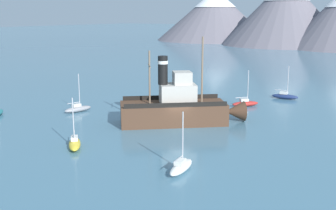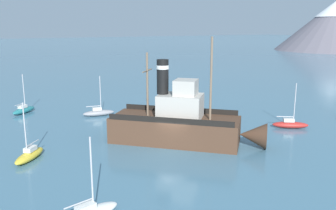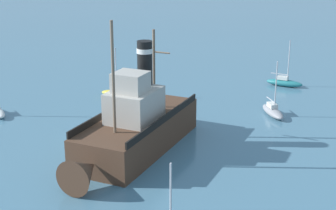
{
  "view_description": "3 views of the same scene",
  "coord_description": "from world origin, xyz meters",
  "px_view_note": "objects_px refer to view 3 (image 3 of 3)",
  "views": [
    {
      "loc": [
        27.6,
        -35.5,
        12.66
      ],
      "look_at": [
        -3.7,
        2.74,
        1.62
      ],
      "focal_mm": 45.0,
      "sensor_mm": 36.0,
      "label": 1
    },
    {
      "loc": [
        26.38,
        -14.91,
        10.86
      ],
      "look_at": [
        -3.25,
        1.32,
        3.26
      ],
      "focal_mm": 38.0,
      "sensor_mm": 36.0,
      "label": 2
    },
    {
      "loc": [
        7.66,
        35.16,
        14.78
      ],
      "look_at": [
        -4.56,
        -0.54,
        2.5
      ],
      "focal_mm": 55.0,
      "sensor_mm": 36.0,
      "label": 3
    }
  ],
  "objects_px": {
    "sailboat_yellow": "(120,93)",
    "sailboat_grey": "(273,111)",
    "old_tugboat": "(134,127)",
    "sailboat_teal": "(284,82)"
  },
  "relations": [
    {
      "from": "old_tugboat",
      "to": "sailboat_yellow",
      "type": "height_order",
      "value": "old_tugboat"
    },
    {
      "from": "sailboat_teal",
      "to": "sailboat_grey",
      "type": "bearing_deg",
      "value": 53.23
    },
    {
      "from": "old_tugboat",
      "to": "sailboat_grey",
      "type": "height_order",
      "value": "old_tugboat"
    },
    {
      "from": "old_tugboat",
      "to": "sailboat_grey",
      "type": "relative_size",
      "value": 2.61
    },
    {
      "from": "old_tugboat",
      "to": "sailboat_grey",
      "type": "bearing_deg",
      "value": -164.57
    },
    {
      "from": "sailboat_yellow",
      "to": "old_tugboat",
      "type": "bearing_deg",
      "value": 80.88
    },
    {
      "from": "sailboat_yellow",
      "to": "sailboat_grey",
      "type": "distance_m",
      "value": 14.87
    },
    {
      "from": "sailboat_yellow",
      "to": "sailboat_grey",
      "type": "bearing_deg",
      "value": 139.98
    },
    {
      "from": "old_tugboat",
      "to": "sailboat_yellow",
      "type": "distance_m",
      "value": 13.54
    },
    {
      "from": "sailboat_grey",
      "to": "old_tugboat",
      "type": "bearing_deg",
      "value": 15.43
    }
  ]
}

